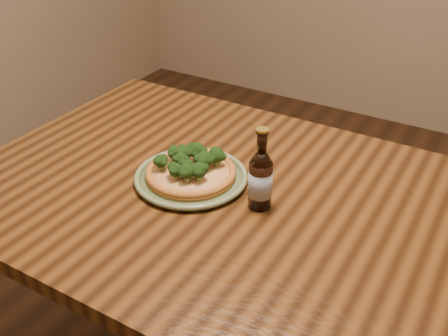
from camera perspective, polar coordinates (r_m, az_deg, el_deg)
The scene contains 4 objects.
table at distance 1.27m, azimuth 6.23°, elevation -7.90°, with size 1.60×0.90×0.75m.
plate at distance 1.30m, azimuth -3.60°, elevation -1.00°, with size 0.28×0.28×0.02m.
pizza at distance 1.29m, azimuth -3.61°, elevation -0.19°, with size 0.22×0.22×0.07m.
beer_bottle at distance 1.18m, azimuth 3.98°, elevation -1.18°, with size 0.06×0.06×0.20m.
Camera 1 is at (0.38, -0.81, 1.46)m, focal length 42.00 mm.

